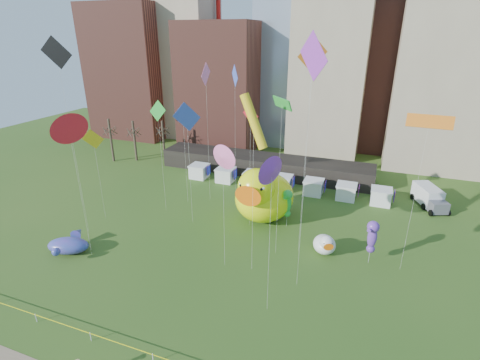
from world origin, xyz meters
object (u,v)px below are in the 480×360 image
at_px(seahorse_purple, 373,234).
at_px(whale_inflatable, 69,244).
at_px(seahorse_green, 288,201).
at_px(small_duck, 325,244).
at_px(big_duck, 263,195).
at_px(box_truck, 429,197).

height_order(seahorse_purple, whale_inflatable, seahorse_purple).
bearing_deg(seahorse_green, small_duck, -31.21).
xyz_separation_m(small_duck, whale_inflatable, (-27.81, -10.10, -0.28)).
distance_m(small_duck, whale_inflatable, 29.59).
height_order(big_duck, box_truck, big_duck).
height_order(whale_inflatable, box_truck, box_truck).
height_order(big_duck, whale_inflatable, big_duck).
distance_m(big_duck, seahorse_green, 3.58).
relative_size(seahorse_purple, whale_inflatable, 0.86).
relative_size(whale_inflatable, box_truck, 0.87).
distance_m(small_duck, box_truck, 21.90).
height_order(small_duck, seahorse_purple, seahorse_purple).
relative_size(small_duck, box_truck, 0.55).
height_order(small_duck, box_truck, box_truck).
relative_size(big_duck, small_duck, 2.82).
bearing_deg(seahorse_purple, box_truck, 91.32).
bearing_deg(box_truck, big_duck, -171.55).
distance_m(seahorse_purple, box_truck, 19.83).
xyz_separation_m(big_duck, seahorse_green, (3.53, -0.61, -0.03)).
bearing_deg(small_duck, seahorse_purple, -22.72).
bearing_deg(whale_inflatable, big_duck, 22.24).
bearing_deg(box_truck, whale_inflatable, -167.38).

